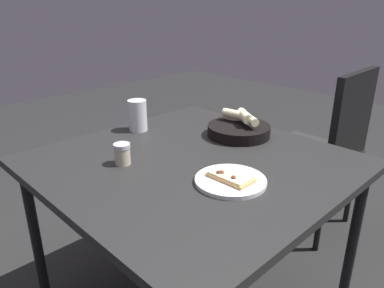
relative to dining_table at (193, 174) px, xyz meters
The scene contains 6 objects.
dining_table is the anchor object (origin of this frame).
pizza_plate 0.22m from the dining_table, 101.30° to the right, with size 0.23×0.23×0.04m.
bread_basket 0.33m from the dining_table, ahead, with size 0.26×0.26×0.11m.
beer_glass 0.42m from the dining_table, 82.71° to the left, with size 0.08×0.08×0.14m.
pepper_shaker 0.27m from the dining_table, 143.96° to the left, with size 0.06×0.06×0.08m.
chair_near 0.94m from the dining_table, ahead, with size 0.45×0.45×0.93m.
Camera 1 is at (-0.85, -0.86, 1.24)m, focal length 34.27 mm.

